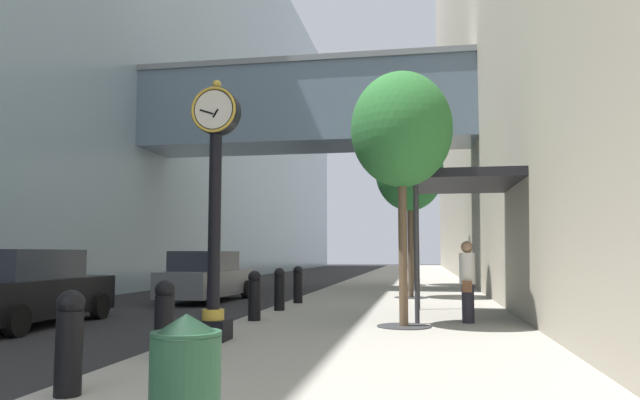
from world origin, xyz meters
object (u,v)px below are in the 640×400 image
at_px(bollard_nearest, 69,340).
at_px(pedestrian_walking, 467,279).
at_px(bollard_fifth, 279,288).
at_px(car_black_near, 26,289).
at_px(street_clock, 215,195).
at_px(street_tree_mid_near, 409,173).
at_px(street_tree_near, 401,131).
at_px(street_tree_mid_far, 413,178).
at_px(car_grey_mid, 207,277).
at_px(bollard_fourth, 255,294).
at_px(bollard_second, 164,316).
at_px(trash_bin, 185,384).
at_px(bollard_sixth, 298,283).

relative_size(bollard_nearest, pedestrian_walking, 0.63).
bearing_deg(bollard_fifth, car_black_near, -147.67).
height_order(street_clock, street_tree_mid_near, street_tree_mid_near).
bearing_deg(street_tree_near, street_tree_mid_near, 90.00).
relative_size(street_tree_mid_near, street_tree_mid_far, 0.85).
height_order(street_tree_near, car_grey_mid, street_tree_near).
xyz_separation_m(bollard_fourth, street_tree_near, (3.31, -0.53, 3.47)).
relative_size(street_clock, car_black_near, 0.97).
height_order(pedestrian_walking, car_grey_mid, pedestrian_walking).
height_order(bollard_fourth, pedestrian_walking, pedestrian_walking).
relative_size(bollard_second, pedestrian_walking, 0.63).
bearing_deg(bollard_fourth, bollard_second, -90.00).
bearing_deg(street_tree_near, bollard_second, -128.94).
distance_m(bollard_fifth, street_tree_mid_near, 6.98).
relative_size(bollard_fifth, trash_bin, 1.05).
bearing_deg(bollard_nearest, bollard_second, 90.00).
bearing_deg(street_tree_near, bollard_fourth, 170.98).
distance_m(bollard_sixth, pedestrian_walking, 6.32).
relative_size(bollard_sixth, car_black_near, 0.23).
xyz_separation_m(bollard_fifth, pedestrian_walking, (4.65, -1.95, 0.35)).
xyz_separation_m(bollard_nearest, street_tree_near, (3.31, 6.41, 3.47)).
bearing_deg(bollard_nearest, bollard_fifth, 90.00).
height_order(street_tree_mid_near, car_grey_mid, street_tree_mid_near).
relative_size(street_tree_near, trash_bin, 5.05).
relative_size(street_clock, pedestrian_walking, 2.61).
relative_size(street_tree_near, car_grey_mid, 1.13).
bearing_deg(bollard_second, car_grey_mid, 107.93).
xyz_separation_m(bollard_fourth, street_tree_mid_far, (3.31, 15.04, 4.47)).
height_order(street_clock, bollard_fourth, street_clock).
bearing_deg(bollard_second, street_clock, 85.57).
bearing_deg(trash_bin, street_clock, 108.38).
relative_size(bollard_fifth, street_tree_mid_far, 0.17).
bearing_deg(bollard_nearest, car_black_near, 129.66).
height_order(bollard_second, pedestrian_walking, pedestrian_walking).
height_order(bollard_sixth, street_tree_mid_near, street_tree_mid_near).
bearing_deg(pedestrian_walking, street_tree_mid_near, 101.02).
distance_m(street_tree_mid_near, pedestrian_walking, 7.76).
bearing_deg(pedestrian_walking, street_tree_near, -146.69).
bearing_deg(street_tree_mid_near, bollard_nearest, -103.13).
bearing_deg(pedestrian_walking, street_clock, -143.67).
relative_size(bollard_fourth, street_tree_near, 0.21).
xyz_separation_m(bollard_fifth, street_tree_near, (3.31, -2.84, 3.47)).
bearing_deg(bollard_fifth, street_tree_mid_near, 56.20).
distance_m(pedestrian_walking, car_grey_mid, 10.06).
xyz_separation_m(bollard_nearest, pedestrian_walking, (4.65, 7.29, 0.35)).
bearing_deg(pedestrian_walking, bollard_nearest, -122.55).
distance_m(bollard_fourth, car_black_near, 5.10).
relative_size(street_clock, street_tree_mid_near, 0.82).
height_order(bollard_fifth, car_grey_mid, car_grey_mid).
distance_m(street_clock, bollard_fourth, 3.55).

